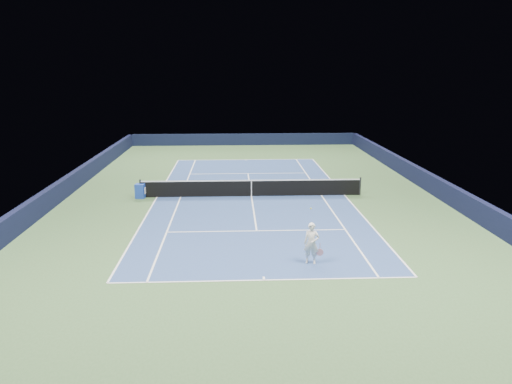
{
  "coord_description": "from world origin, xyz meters",
  "views": [
    {
      "loc": [
        -1.05,
        -28.18,
        7.3
      ],
      "look_at": [
        0.13,
        -3.0,
        1.0
      ],
      "focal_mm": 35.0,
      "sensor_mm": 36.0,
      "label": 1
    }
  ],
  "objects": [
    {
      "name": "sideline_doubles_left",
      "position": [
        -5.49,
        0.0,
        0.01
      ],
      "size": [
        0.08,
        23.77,
        0.0
      ],
      "primitive_type": "cube",
      "color": "white",
      "rests_on": "ground"
    },
    {
      "name": "wall_left",
      "position": [
        -10.82,
        0.0,
        0.55
      ],
      "size": [
        0.35,
        40.0,
        1.1
      ],
      "primitive_type": "cube",
      "color": "black",
      "rests_on": "ground"
    },
    {
      "name": "tennis_net",
      "position": [
        0.0,
        0.0,
        0.5
      ],
      "size": [
        12.9,
        0.1,
        1.07
      ],
      "color": "black",
      "rests_on": "ground"
    },
    {
      "name": "sideline_singles_left",
      "position": [
        -4.12,
        0.0,
        0.01
      ],
      "size": [
        0.08,
        23.77,
        0.0
      ],
      "primitive_type": "cube",
      "color": "white",
      "rests_on": "ground"
    },
    {
      "name": "baseline_far",
      "position": [
        0.0,
        11.88,
        0.01
      ],
      "size": [
        10.97,
        0.08,
        0.0
      ],
      "primitive_type": "cube",
      "color": "white",
      "rests_on": "ground"
    },
    {
      "name": "center_service_line",
      "position": [
        0.0,
        0.0,
        0.01
      ],
      "size": [
        0.08,
        12.8,
        0.0
      ],
      "primitive_type": "cube",
      "color": "white",
      "rests_on": "ground"
    },
    {
      "name": "sideline_doubles_right",
      "position": [
        5.49,
        0.0,
        0.01
      ],
      "size": [
        0.08,
        23.77,
        0.0
      ],
      "primitive_type": "cube",
      "color": "white",
      "rests_on": "ground"
    },
    {
      "name": "center_mark_near",
      "position": [
        0.0,
        -11.73,
        0.01
      ],
      "size": [
        0.08,
        0.3,
        0.0
      ],
      "primitive_type": "cube",
      "color": "white",
      "rests_on": "ground"
    },
    {
      "name": "wall_right",
      "position": [
        10.82,
        0.0,
        0.55
      ],
      "size": [
        0.35,
        40.0,
        1.1
      ],
      "primitive_type": "cube",
      "color": "#111333",
      "rests_on": "ground"
    },
    {
      "name": "court_surface",
      "position": [
        0.0,
        0.0,
        0.0
      ],
      "size": [
        10.97,
        23.77,
        0.01
      ],
      "primitive_type": "cube",
      "color": "navy",
      "rests_on": "ground"
    },
    {
      "name": "center_mark_far",
      "position": [
        0.0,
        11.73,
        0.01
      ],
      "size": [
        0.08,
        0.3,
        0.0
      ],
      "primitive_type": "cube",
      "color": "white",
      "rests_on": "ground"
    },
    {
      "name": "sponsor_cube",
      "position": [
        -6.4,
        -0.12,
        0.42
      ],
      "size": [
        0.6,
        0.54,
        0.83
      ],
      "color": "#1B3DA7",
      "rests_on": "ground"
    },
    {
      "name": "tennis_player",
      "position": [
        1.9,
        -10.38,
        0.81
      ],
      "size": [
        0.8,
        1.3,
        1.93
      ],
      "color": "silver",
      "rests_on": "ground"
    },
    {
      "name": "service_line_near",
      "position": [
        0.0,
        -6.4,
        0.01
      ],
      "size": [
        8.23,
        0.08,
        0.0
      ],
      "primitive_type": "cube",
      "color": "white",
      "rests_on": "ground"
    },
    {
      "name": "service_line_far",
      "position": [
        0.0,
        6.4,
        0.01
      ],
      "size": [
        8.23,
        0.08,
        0.0
      ],
      "primitive_type": "cube",
      "color": "white",
      "rests_on": "ground"
    },
    {
      "name": "sideline_singles_right",
      "position": [
        4.12,
        0.0,
        0.01
      ],
      "size": [
        0.08,
        23.77,
        0.0
      ],
      "primitive_type": "cube",
      "color": "white",
      "rests_on": "ground"
    },
    {
      "name": "baseline_near",
      "position": [
        0.0,
        -11.88,
        0.01
      ],
      "size": [
        10.97,
        0.08,
        0.0
      ],
      "primitive_type": "cube",
      "color": "white",
      "rests_on": "ground"
    },
    {
      "name": "ground",
      "position": [
        0.0,
        0.0,
        0.0
      ],
      "size": [
        40.0,
        40.0,
        0.0
      ],
      "primitive_type": "plane",
      "color": "#38562F",
      "rests_on": "ground"
    },
    {
      "name": "wall_far",
      "position": [
        0.0,
        19.82,
        0.55
      ],
      "size": [
        22.0,
        0.35,
        1.1
      ],
      "primitive_type": "cube",
      "color": "black",
      "rests_on": "ground"
    }
  ]
}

